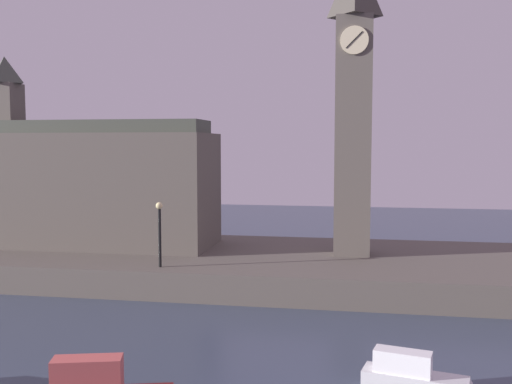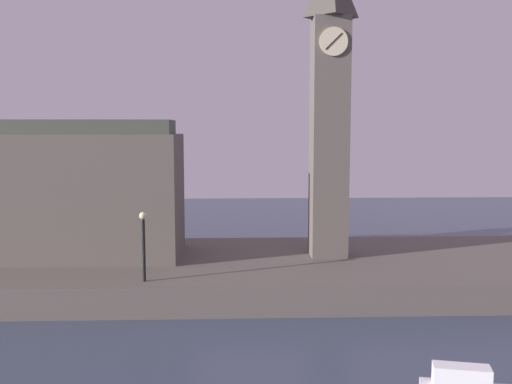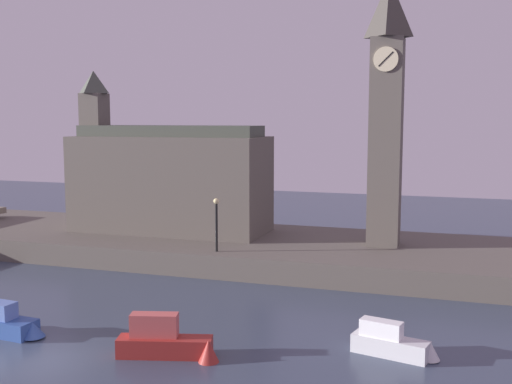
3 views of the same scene
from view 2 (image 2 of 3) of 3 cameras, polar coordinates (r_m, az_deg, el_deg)
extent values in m
cube|color=#5B544C|center=(33.17, -12.43, -7.81)|extent=(70.00, 12.00, 1.50)
cube|color=#5B544C|center=(32.59, 7.32, 5.26)|extent=(2.02, 2.02, 13.38)
cylinder|color=beige|center=(31.87, 7.78, 14.70)|extent=(1.53, 0.12, 1.53)
cube|color=black|center=(31.80, 7.81, 14.72)|extent=(0.91, 0.04, 0.91)
cube|color=#5B544C|center=(34.40, -19.51, -0.35)|extent=(14.23, 5.73, 6.98)
cube|color=#42473D|center=(34.19, -19.75, 6.14)|extent=(13.52, 3.44, 0.80)
cylinder|color=black|center=(27.81, -11.17, -5.77)|extent=(0.16, 0.16, 3.00)
sphere|color=#F2E099|center=(27.51, -11.25, -2.35)|extent=(0.36, 0.36, 0.36)
cube|color=white|center=(19.64, 19.88, -16.99)|extent=(1.83, 1.02, 0.70)
camera|label=1|loc=(5.68, 97.37, -10.84)|focal=40.31mm
camera|label=3|loc=(12.86, 128.98, 0.47)|focal=43.22mm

